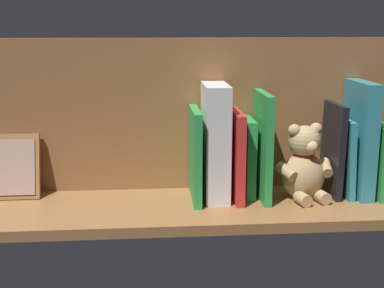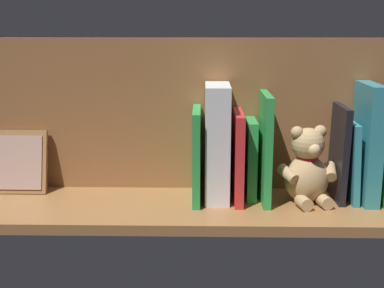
{
  "view_description": "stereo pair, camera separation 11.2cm",
  "coord_description": "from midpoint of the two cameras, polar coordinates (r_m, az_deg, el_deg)",
  "views": [
    {
      "loc": [
        8.87,
        108.77,
        38.59
      ],
      "look_at": [
        0.0,
        0.0,
        13.06
      ],
      "focal_mm": 49.77,
      "sensor_mm": 36.0,
      "label": 1
    },
    {
      "loc": [
        -2.32,
        109.11,
        38.59
      ],
      "look_at": [
        0.0,
        0.0,
        13.06
      ],
      "focal_mm": 49.77,
      "sensor_mm": 36.0,
      "label": 2
    }
  ],
  "objects": [
    {
      "name": "book_2",
      "position": [
        1.22,
        13.4,
        -1.32
      ],
      "size": [
        2.09,
        12.58,
        17.45
      ],
      "primitive_type": "cube",
      "rotation": [
        0.0,
        0.04,
        0.0
      ],
      "color": "teal",
      "rests_on": "ground_plane"
    },
    {
      "name": "dictionary_thick_white",
      "position": [
        1.16,
        -0.25,
        0.18
      ],
      "size": [
        5.25,
        13.0,
        25.22
      ],
      "primitive_type": "cube",
      "color": "white",
      "rests_on": "ground_plane"
    },
    {
      "name": "book_5",
      "position": [
        1.19,
        3.32,
        -1.45
      ],
      "size": [
        2.06,
        10.47,
        17.37
      ],
      "primitive_type": "cube",
      "color": "green",
      "rests_on": "ground_plane"
    },
    {
      "name": "book_6",
      "position": [
        1.16,
        2.01,
        -1.23
      ],
      "size": [
        1.85,
        14.32,
        19.41
      ],
      "primitive_type": "cube",
      "color": "red",
      "rests_on": "ground_plane"
    },
    {
      "name": "teddy_bear",
      "position": [
        1.18,
        9.28,
        -2.37
      ],
      "size": [
        13.28,
        12.26,
        16.82
      ],
      "rotation": [
        0.0,
        0.0,
        0.23
      ],
      "color": "tan",
      "rests_on": "ground_plane"
    },
    {
      "name": "book_3",
      "position": [
        1.21,
        12.34,
        -0.59
      ],
      "size": [
        1.85,
        12.29,
        20.71
      ],
      "primitive_type": "cube",
      "rotation": [
        0.0,
        -0.02,
        0.0
      ],
      "color": "black",
      "rests_on": "ground_plane"
    },
    {
      "name": "book_7",
      "position": [
        1.15,
        -2.42,
        -1.2
      ],
      "size": [
        1.66,
        14.76,
        20.06
      ],
      "primitive_type": "cube",
      "color": "green",
      "rests_on": "ground_plane"
    },
    {
      "name": "ground_plane",
      "position": [
        1.16,
        -2.78,
        -6.86
      ],
      "size": [
        100.71,
        26.77,
        2.2
      ],
      "primitive_type": "cube",
      "color": "#9E6B3D"
    },
    {
      "name": "shelf_back_panel",
      "position": [
        1.22,
        -3.06,
        3.12
      ],
      "size": [
        100.71,
        1.5,
        34.71
      ],
      "primitive_type": "cube",
      "color": "#955E36",
      "rests_on": "ground_plane"
    },
    {
      "name": "book_0",
      "position": [
        1.24,
        16.73,
        -1.58
      ],
      "size": [
        3.09,
        14.04,
        16.23
      ],
      "primitive_type": "cube",
      "color": "green",
      "rests_on": "ground_plane"
    },
    {
      "name": "book_1",
      "position": [
        1.22,
        15.05,
        0.5
      ],
      "size": [
        3.17,
        13.74,
        25.54
      ],
      "primitive_type": "cube",
      "color": "teal",
      "rests_on": "ground_plane"
    },
    {
      "name": "picture_frame_leaning",
      "position": [
        1.25,
        -21.1,
        -2.32
      ],
      "size": [
        11.6,
        5.11,
        14.32
      ],
      "color": "#9E6B3D",
      "rests_on": "ground_plane"
    },
    {
      "name": "book_4",
      "position": [
        1.16,
        4.86,
        -0.23
      ],
      "size": [
        1.6,
        14.56,
        23.43
      ],
      "primitive_type": "cube",
      "color": "green",
      "rests_on": "ground_plane"
    }
  ]
}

